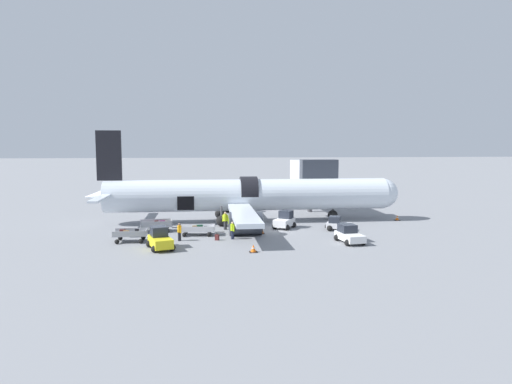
{
  "coord_description": "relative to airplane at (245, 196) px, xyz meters",
  "views": [
    {
      "loc": [
        -6.35,
        -43.23,
        8.25
      ],
      "look_at": [
        -1.05,
        2.57,
        3.46
      ],
      "focal_mm": 32.0,
      "sensor_mm": 36.0,
      "label": 1
    }
  ],
  "objects": [
    {
      "name": "baggage_tug_spare",
      "position": [
        8.52,
        -5.91,
        -2.21
      ],
      "size": [
        2.75,
        2.45,
        1.36
      ],
      "color": "silver",
      "rests_on": "ground_plane"
    },
    {
      "name": "baggage_cart_queued",
      "position": [
        -8.75,
        -4.54,
        -2.23
      ],
      "size": [
        3.93,
        2.29,
        1.1
      ],
      "color": "#999BA0",
      "rests_on": "ground_plane"
    },
    {
      "name": "safety_cone_engine_left",
      "position": [
        -0.58,
        -13.94,
        -2.51
      ],
      "size": [
        0.64,
        0.64,
        0.59
      ],
      "color": "black",
      "rests_on": "ground_plane"
    },
    {
      "name": "ground_crew_loader_b",
      "position": [
        -1.86,
        -8.88,
        -1.97
      ],
      "size": [
        0.49,
        0.51,
        1.56
      ],
      "color": "#1E2338",
      "rests_on": "ground_plane"
    },
    {
      "name": "airplane",
      "position": [
        0.0,
        0.0,
        0.0
      ],
      "size": [
        33.53,
        27.63,
        9.71
      ],
      "color": "silver",
      "rests_on": "ground_plane"
    },
    {
      "name": "baggage_cart_loading",
      "position": [
        -4.86,
        -6.74,
        -2.33
      ],
      "size": [
        4.1,
        2.06,
        0.91
      ],
      "color": "silver",
      "rests_on": "ground_plane"
    },
    {
      "name": "ground_crew_driver",
      "position": [
        -1.8,
        -5.06,
        -1.97
      ],
      "size": [
        0.54,
        0.44,
        1.55
      ],
      "color": "black",
      "rests_on": "ground_plane"
    },
    {
      "name": "baggage_tug_lead",
      "position": [
        7.87,
        -11.41,
        -2.13
      ],
      "size": [
        2.23,
        3.42,
        1.5
      ],
      "color": "white",
      "rests_on": "ground_plane"
    },
    {
      "name": "jet_bridge_stub",
      "position": [
        8.68,
        5.61,
        1.86
      ],
      "size": [
        4.12,
        9.79,
        6.58
      ],
      "color": "#4C4C51",
      "rests_on": "ground_plane"
    },
    {
      "name": "ground_crew_loader_a",
      "position": [
        -2.28,
        -4.25,
        -1.87
      ],
      "size": [
        0.61,
        0.44,
        1.75
      ],
      "color": "#2D2D33",
      "rests_on": "ground_plane"
    },
    {
      "name": "suitcase_on_tarmac_upright",
      "position": [
        -3.23,
        -9.2,
        -2.52
      ],
      "size": [
        0.41,
        0.36,
        0.64
      ],
      "color": "#4C1E1E",
      "rests_on": "ground_plane"
    },
    {
      "name": "baggage_cart_empty",
      "position": [
        -10.54,
        -9.0,
        -2.23
      ],
      "size": [
        3.71,
        1.96,
        1.15
      ],
      "color": "#999BA0",
      "rests_on": "ground_plane"
    },
    {
      "name": "ground_plane",
      "position": [
        2.0,
        -5.0,
        -2.79
      ],
      "size": [
        500.0,
        500.0,
        0.0
      ],
      "primitive_type": "plane",
      "color": "gray"
    },
    {
      "name": "ground_crew_supervisor",
      "position": [
        -6.46,
        -9.05,
        -1.98
      ],
      "size": [
        0.49,
        0.49,
        1.54
      ],
      "color": "black",
      "rests_on": "ground_plane"
    },
    {
      "name": "baggage_tug_mid",
      "position": [
        3.63,
        -4.16,
        -2.07
      ],
      "size": [
        2.58,
        2.85,
        1.73
      ],
      "color": "white",
      "rests_on": "ground_plane"
    },
    {
      "name": "baggage_tug_rear",
      "position": [
        -7.84,
        -11.92,
        -2.05
      ],
      "size": [
        2.48,
        3.4,
        1.74
      ],
      "color": "yellow",
      "rests_on": "ground_plane"
    },
    {
      "name": "safety_cone_wingtip",
      "position": [
        1.01,
        -6.71,
        -2.44
      ],
      "size": [
        0.5,
        0.5,
        0.74
      ],
      "color": "black",
      "rests_on": "ground_plane"
    },
    {
      "name": "safety_cone_nose",
      "position": [
        16.73,
        -0.93,
        -2.53
      ],
      "size": [
        0.56,
        0.56,
        0.56
      ],
      "color": "black",
      "rests_on": "ground_plane"
    }
  ]
}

